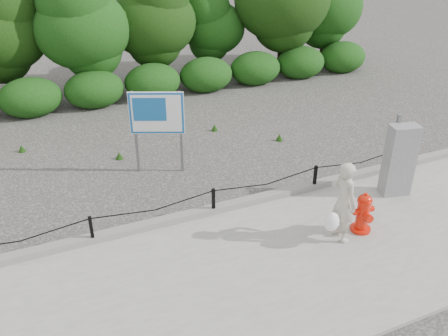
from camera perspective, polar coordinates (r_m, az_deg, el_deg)
ground at (r=10.07m, az=-1.25°, el=-5.88°), size 90.00×90.00×0.00m
sidewalk at (r=8.60m, az=4.06°, el=-12.45°), size 14.00×4.00×0.08m
curb at (r=10.02m, az=-1.37°, el=-5.02°), size 14.00×0.22×0.14m
chain_barrier at (r=9.82m, az=-1.28°, el=-3.67°), size 10.06×0.06×0.60m
treeline at (r=17.45m, az=-9.27°, el=17.63°), size 20.37×3.76×5.15m
fire_hydrant at (r=9.68m, az=16.39°, el=-5.23°), size 0.45×0.46×0.85m
pedestrian at (r=9.15m, az=14.17°, el=-4.08°), size 0.70×0.60×1.64m
utility_cabinet at (r=11.04m, az=20.32°, el=0.88°), size 0.69×0.52×1.81m
advertising_sign at (r=11.28m, az=-8.10°, el=6.12°), size 1.20×0.57×2.07m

